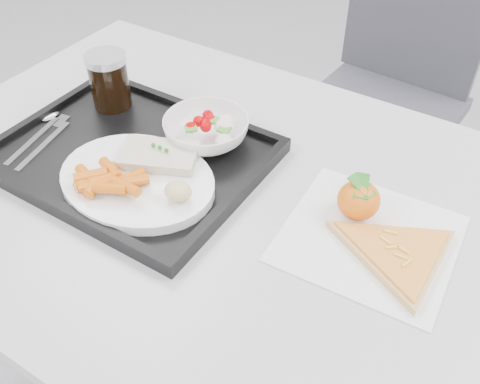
# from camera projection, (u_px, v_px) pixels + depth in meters

# --- Properties ---
(table) EXTENTS (1.20, 0.80, 0.75)m
(table) POSITION_uv_depth(u_px,v_px,m) (229.00, 221.00, 0.93)
(table) COLOR silver
(table) RESTS_ON ground
(chair) EXTENTS (0.45, 0.45, 0.93)m
(chair) POSITION_uv_depth(u_px,v_px,m) (393.00, 75.00, 1.58)
(chair) COLOR #37373F
(chair) RESTS_ON ground
(tray) EXTENTS (0.45, 0.35, 0.03)m
(tray) POSITION_uv_depth(u_px,v_px,m) (131.00, 156.00, 0.94)
(tray) COLOR black
(tray) RESTS_ON table
(dinner_plate) EXTENTS (0.27, 0.27, 0.02)m
(dinner_plate) POSITION_uv_depth(u_px,v_px,m) (137.00, 181.00, 0.87)
(dinner_plate) COLOR white
(dinner_plate) RESTS_ON tray
(fish_fillet) EXTENTS (0.15, 0.12, 0.02)m
(fish_fillet) POSITION_uv_depth(u_px,v_px,m) (159.00, 155.00, 0.89)
(fish_fillet) COLOR beige
(fish_fillet) RESTS_ON dinner_plate
(bread_roll) EXTENTS (0.05, 0.04, 0.03)m
(bread_roll) POSITION_uv_depth(u_px,v_px,m) (178.00, 191.00, 0.82)
(bread_roll) COLOR tan
(bread_roll) RESTS_ON dinner_plate
(salad_bowl) EXTENTS (0.15, 0.15, 0.05)m
(salad_bowl) POSITION_uv_depth(u_px,v_px,m) (206.00, 131.00, 0.95)
(salad_bowl) COLOR white
(salad_bowl) RESTS_ON tray
(cola_glass) EXTENTS (0.08, 0.08, 0.11)m
(cola_glass) POSITION_uv_depth(u_px,v_px,m) (109.00, 80.00, 1.02)
(cola_glass) COLOR black
(cola_glass) RESTS_ON tray
(cutlery) EXTENTS (0.10, 0.17, 0.01)m
(cutlery) POSITION_uv_depth(u_px,v_px,m) (44.00, 132.00, 0.98)
(cutlery) COLOR silver
(cutlery) RESTS_ON tray
(napkin) EXTENTS (0.26, 0.25, 0.00)m
(napkin) POSITION_uv_depth(u_px,v_px,m) (369.00, 238.00, 0.81)
(napkin) COLOR white
(napkin) RESTS_ON table
(tangerine) EXTENTS (0.07, 0.07, 0.07)m
(tangerine) POSITION_uv_depth(u_px,v_px,m) (359.00, 200.00, 0.82)
(tangerine) COLOR #FF5F16
(tangerine) RESTS_ON napkin
(pizza_slice) EXTENTS (0.23, 0.23, 0.02)m
(pizza_slice) POSITION_uv_depth(u_px,v_px,m) (397.00, 253.00, 0.77)
(pizza_slice) COLOR tan
(pizza_slice) RESTS_ON napkin
(carrot_pile) EXTENTS (0.13, 0.10, 0.03)m
(carrot_pile) POSITION_uv_depth(u_px,v_px,m) (107.00, 180.00, 0.84)
(carrot_pile) COLOR #D25D0D
(carrot_pile) RESTS_ON dinner_plate
(salad_contents) EXTENTS (0.10, 0.09, 0.02)m
(salad_contents) POSITION_uv_depth(u_px,v_px,m) (216.00, 127.00, 0.94)
(salad_contents) COLOR #AC0003
(salad_contents) RESTS_ON salad_bowl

